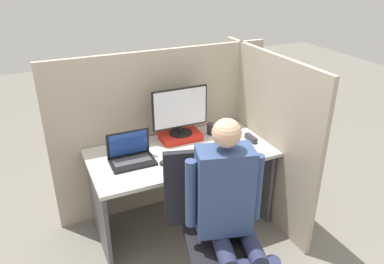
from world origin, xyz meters
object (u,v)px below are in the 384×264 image
stapler (251,138)px  paper_box (181,136)px  laptop (131,156)px  monitor (180,110)px  person (230,208)px  coffee_mug (211,129)px  office_chair (211,226)px  carrot_toy (217,159)px

stapler → paper_box: bearing=153.1°
paper_box → laptop: 0.53m
paper_box → monitor: 0.24m
person → coffee_mug: person is taller
monitor → office_chair: monitor is taller
stapler → coffee_mug: (-0.25, 0.26, 0.02)m
laptop → carrot_toy: size_ratio=2.47×
office_chair → coffee_mug: bearing=63.2°
carrot_toy → person: person is taller
office_chair → person: (0.04, -0.16, 0.24)m
monitor → carrot_toy: (0.11, -0.46, -0.25)m
carrot_toy → office_chair: office_chair is taller
monitor → stapler: bearing=-27.1°
laptop → person: (0.37, -0.87, -0.01)m
monitor → coffee_mug: monitor is taller
paper_box → office_chair: (-0.16, -0.90, -0.23)m
person → coffee_mug: 1.13m
person → laptop: bearing=113.2°
laptop → monitor: bearing=22.0°
paper_box → laptop: laptop is taller
laptop → person: bearing=-66.8°
paper_box → carrot_toy: (0.11, -0.46, -0.01)m
paper_box → laptop: bearing=-158.3°
paper_box → person: person is taller
office_chair → coffee_mug: size_ratio=10.80×
office_chair → carrot_toy: bearing=58.7°
carrot_toy → person: (-0.23, -0.60, 0.02)m
paper_box → stapler: 0.60m
office_chair → stapler: bearing=42.1°
carrot_toy → laptop: bearing=156.3°
coffee_mug → laptop: bearing=-166.6°
stapler → carrot_toy: bearing=-156.4°
paper_box → stapler: bearing=-26.9°
monitor → laptop: size_ratio=1.44×
monitor → laptop: (-0.49, -0.20, -0.22)m
person → stapler: bearing=50.4°
monitor → stapler: (0.54, -0.27, -0.24)m
paper_box → office_chair: bearing=-100.1°
carrot_toy → coffee_mug: 0.48m
stapler → office_chair: office_chair is taller
stapler → office_chair: 0.97m
person → office_chair: bearing=105.2°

